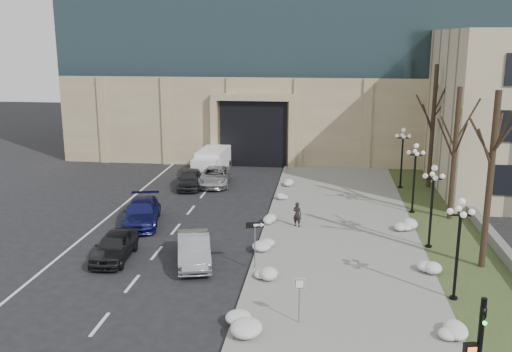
{
  "coord_description": "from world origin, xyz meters",
  "views": [
    {
      "loc": [
        2.44,
        -18.23,
        11.4
      ],
      "look_at": [
        -1.54,
        14.01,
        3.5
      ],
      "focal_mm": 40.0,
      "sensor_mm": 36.0,
      "label": 1
    }
  ],
  "objects_px": {
    "car_a": "(115,246)",
    "lamppost_d": "(402,150)",
    "car_e": "(189,179)",
    "box_truck": "(212,161)",
    "keep_sign": "(299,291)",
    "lamppost_a": "(459,236)",
    "car_c": "(142,213)",
    "lamppost_c": "(415,169)",
    "car_b": "(194,249)",
    "lamppost_b": "(432,195)",
    "one_way_sign": "(258,231)",
    "car_d": "(215,176)",
    "pedestrian": "(297,214)"
  },
  "relations": [
    {
      "from": "car_a",
      "to": "lamppost_d",
      "type": "relative_size",
      "value": 0.9
    },
    {
      "from": "car_e",
      "to": "box_truck",
      "type": "bearing_deg",
      "value": 73.41
    },
    {
      "from": "keep_sign",
      "to": "lamppost_a",
      "type": "xyz_separation_m",
      "value": [
        6.72,
        3.04,
        1.58
      ]
    },
    {
      "from": "car_c",
      "to": "lamppost_c",
      "type": "height_order",
      "value": "lamppost_c"
    },
    {
      "from": "car_b",
      "to": "lamppost_c",
      "type": "height_order",
      "value": "lamppost_c"
    },
    {
      "from": "car_c",
      "to": "lamppost_b",
      "type": "distance_m",
      "value": 17.43
    },
    {
      "from": "lamppost_a",
      "to": "lamppost_c",
      "type": "distance_m",
      "value": 13.0
    },
    {
      "from": "car_b",
      "to": "car_c",
      "type": "xyz_separation_m",
      "value": [
        -4.71,
        5.87,
        -0.01
      ]
    },
    {
      "from": "car_b",
      "to": "one_way_sign",
      "type": "bearing_deg",
      "value": -21.85
    },
    {
      "from": "car_d",
      "to": "keep_sign",
      "type": "xyz_separation_m",
      "value": [
        7.76,
        -21.97,
        0.79
      ]
    },
    {
      "from": "pedestrian",
      "to": "lamppost_d",
      "type": "xyz_separation_m",
      "value": [
        7.44,
        10.37,
        2.18
      ]
    },
    {
      "from": "car_c",
      "to": "pedestrian",
      "type": "height_order",
      "value": "pedestrian"
    },
    {
      "from": "car_b",
      "to": "car_a",
      "type": "bearing_deg",
      "value": 164.74
    },
    {
      "from": "keep_sign",
      "to": "box_truck",
      "type": "bearing_deg",
      "value": 101.01
    },
    {
      "from": "car_c",
      "to": "one_way_sign",
      "type": "xyz_separation_m",
      "value": [
        8.09,
        -6.3,
        1.33
      ]
    },
    {
      "from": "box_truck",
      "to": "lamppost_b",
      "type": "xyz_separation_m",
      "value": [
        15.53,
        -16.74,
        2.11
      ]
    },
    {
      "from": "car_d",
      "to": "car_e",
      "type": "xyz_separation_m",
      "value": [
        -1.79,
        -1.15,
        0.04
      ]
    },
    {
      "from": "car_b",
      "to": "lamppost_c",
      "type": "relative_size",
      "value": 0.98
    },
    {
      "from": "keep_sign",
      "to": "lamppost_d",
      "type": "bearing_deg",
      "value": 65.86
    },
    {
      "from": "keep_sign",
      "to": "one_way_sign",
      "type": "bearing_deg",
      "value": 105.64
    },
    {
      "from": "car_d",
      "to": "lamppost_c",
      "type": "xyz_separation_m",
      "value": [
        14.48,
        -5.93,
        2.37
      ]
    },
    {
      "from": "car_b",
      "to": "pedestrian",
      "type": "relative_size",
      "value": 3.03
    },
    {
      "from": "car_c",
      "to": "car_e",
      "type": "distance_m",
      "value": 9.12
    },
    {
      "from": "pedestrian",
      "to": "lamppost_a",
      "type": "relative_size",
      "value": 0.32
    },
    {
      "from": "car_b",
      "to": "car_d",
      "type": "distance_m",
      "value": 16.22
    },
    {
      "from": "car_b",
      "to": "keep_sign",
      "type": "xyz_separation_m",
      "value": [
        5.71,
        -5.87,
        0.72
      ]
    },
    {
      "from": "box_truck",
      "to": "keep_sign",
      "type": "height_order",
      "value": "keep_sign"
    },
    {
      "from": "car_a",
      "to": "box_truck",
      "type": "xyz_separation_m",
      "value": [
        1.19,
        20.34,
        0.23
      ]
    },
    {
      "from": "box_truck",
      "to": "car_e",
      "type": "bearing_deg",
      "value": -94.84
    },
    {
      "from": "pedestrian",
      "to": "lamppost_b",
      "type": "xyz_separation_m",
      "value": [
        7.44,
        -2.63,
        2.18
      ]
    },
    {
      "from": "pedestrian",
      "to": "lamppost_c",
      "type": "xyz_separation_m",
      "value": [
        7.44,
        3.87,
        2.18
      ]
    },
    {
      "from": "car_b",
      "to": "one_way_sign",
      "type": "height_order",
      "value": "one_way_sign"
    },
    {
      "from": "lamppost_b",
      "to": "car_e",
      "type": "bearing_deg",
      "value": 145.27
    },
    {
      "from": "lamppost_c",
      "to": "lamppost_a",
      "type": "bearing_deg",
      "value": -90.0
    },
    {
      "from": "pedestrian",
      "to": "keep_sign",
      "type": "height_order",
      "value": "keep_sign"
    },
    {
      "from": "car_a",
      "to": "car_d",
      "type": "relative_size",
      "value": 0.85
    },
    {
      "from": "lamppost_c",
      "to": "lamppost_d",
      "type": "bearing_deg",
      "value": 90.0
    },
    {
      "from": "car_a",
      "to": "box_truck",
      "type": "distance_m",
      "value": 20.38
    },
    {
      "from": "lamppost_c",
      "to": "car_a",
      "type": "bearing_deg",
      "value": -148.85
    },
    {
      "from": "car_e",
      "to": "car_c",
      "type": "bearing_deg",
      "value": -104.49
    },
    {
      "from": "one_way_sign",
      "to": "lamppost_b",
      "type": "xyz_separation_m",
      "value": [
        9.05,
        4.1,
        0.98
      ]
    },
    {
      "from": "car_a",
      "to": "pedestrian",
      "type": "distance_m",
      "value": 11.19
    },
    {
      "from": "lamppost_c",
      "to": "car_e",
      "type": "bearing_deg",
      "value": 163.64
    },
    {
      "from": "pedestrian",
      "to": "keep_sign",
      "type": "distance_m",
      "value": 12.21
    },
    {
      "from": "car_e",
      "to": "lamppost_b",
      "type": "height_order",
      "value": "lamppost_b"
    },
    {
      "from": "lamppost_a",
      "to": "lamppost_d",
      "type": "bearing_deg",
      "value": 90.0
    },
    {
      "from": "one_way_sign",
      "to": "lamppost_b",
      "type": "height_order",
      "value": "lamppost_b"
    },
    {
      "from": "car_e",
      "to": "lamppost_d",
      "type": "xyz_separation_m",
      "value": [
        16.26,
        1.73,
        2.33
      ]
    },
    {
      "from": "keep_sign",
      "to": "lamppost_d",
      "type": "relative_size",
      "value": 0.43
    },
    {
      "from": "car_b",
      "to": "box_truck",
      "type": "xyz_separation_m",
      "value": [
        -3.1,
        20.4,
        0.19
      ]
    }
  ]
}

